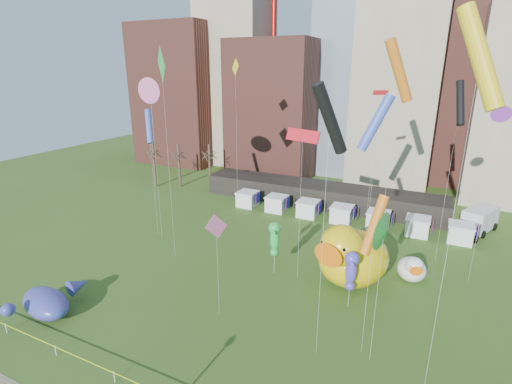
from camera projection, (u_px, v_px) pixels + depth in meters
The scene contains 25 objects.
skyline at pixel (391, 64), 69.08m from camera, with size 101.00×23.00×68.00m.
pavilion at pixel (320, 194), 61.51m from camera, with size 38.00×6.00×3.20m, color black.
vendor_tents at pixel (342, 215), 54.45m from camera, with size 33.24×2.80×2.40m.
bare_trees at pixel (180, 164), 70.39m from camera, with size 8.44×6.44×8.50m.
big_duck at pixel (351, 256), 38.08m from camera, with size 8.74×9.95×6.99m.
small_duck at pixel (412, 268), 39.30m from camera, with size 3.58×4.25×3.03m.
seahorse_green at pixel (274, 236), 39.84m from camera, with size 1.59×1.84×5.91m.
seahorse_purple at pixel (351, 268), 34.04m from camera, with size 1.51×1.77×5.65m.
whale_inflatable at pixel (48, 301), 34.17m from camera, with size 6.30×7.43×2.55m.
box_truck at pixel (478, 221), 50.94m from camera, with size 5.50×7.92×3.18m.
kite_0 at pixel (303, 136), 35.67m from camera, with size 3.66×1.71×15.50m.
kite_1 at pixel (216, 228), 31.71m from camera, with size 0.90×2.04×9.60m.
kite_2 at pixel (330, 119), 24.15m from camera, with size 2.45×2.51×20.22m.
kite_3 at pixel (162, 67), 38.39m from camera, with size 2.71×2.27×23.03m.
kite_4 at pixel (480, 58), 17.99m from camera, with size 2.97×2.10×23.90m.
kite_5 at pixel (149, 127), 46.36m from camera, with size 2.09×2.23×16.20m.
kite_6 at pixel (374, 225), 26.49m from camera, with size 1.69×2.53×12.73m.
kite_7 at pixel (501, 115), 34.51m from camera, with size 1.34×0.98×17.74m.
kite_8 at pixel (380, 96), 43.14m from camera, with size 1.63×1.11×18.55m.
kite_9 at pixel (150, 91), 44.15m from camera, with size 2.93×1.19×19.90m.
kite_10 at pixel (460, 103), 38.55m from camera, with size 1.54×2.73×19.81m.
kite_11 at pixel (384, 232), 25.81m from camera, with size 0.68×2.49×11.72m.
kite_12 at pixel (235, 72), 51.92m from camera, with size 1.79×1.43×22.13m.
kite_13 at pixel (376, 123), 41.04m from camera, with size 3.73×2.70×18.45m.
kite_14 at pixel (399, 71), 36.67m from camera, with size 3.37×3.12×23.69m.
Camera 1 is at (12.27, -14.99, 21.00)m, focal length 27.00 mm.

